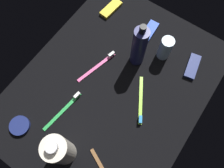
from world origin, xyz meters
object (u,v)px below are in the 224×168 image
at_px(toothbrush_green, 65,109).
at_px(snack_bar_yellow, 111,8).
at_px(deodorant_stick, 165,48).
at_px(cream_tin_left, 20,126).
at_px(toothbrush_lime, 141,103).
at_px(snack_bar_blue, 149,32).
at_px(snack_bar_navy, 192,66).
at_px(bodywash_bottle, 60,151).
at_px(toothbrush_pink, 99,65).
at_px(lotion_bottle, 139,47).

xyz_separation_m(toothbrush_green, snack_bar_yellow, (-0.45, -0.12, 0.00)).
relative_size(deodorant_stick, toothbrush_green, 0.57).
bearing_deg(deodorant_stick, cream_tin_left, -26.64).
xyz_separation_m(toothbrush_lime, snack_bar_blue, (-0.27, -0.13, 0.00)).
distance_m(toothbrush_green, snack_bar_navy, 0.50).
bearing_deg(bodywash_bottle, toothbrush_pink, -163.12).
height_order(deodorant_stick, toothbrush_pink, deodorant_stick).
relative_size(toothbrush_lime, toothbrush_green, 0.89).
bearing_deg(cream_tin_left, toothbrush_green, 147.09).
bearing_deg(deodorant_stick, toothbrush_lime, 9.07).
height_order(lotion_bottle, toothbrush_lime, lotion_bottle).
distance_m(lotion_bottle, snack_bar_yellow, 0.27).
bearing_deg(snack_bar_yellow, snack_bar_navy, 89.37).
bearing_deg(snack_bar_yellow, cream_tin_left, 8.30).
bearing_deg(cream_tin_left, snack_bar_yellow, -177.37).
height_order(snack_bar_blue, snack_bar_navy, same).
bearing_deg(snack_bar_yellow, deodorant_stick, 83.40).
distance_m(toothbrush_pink, snack_bar_yellow, 0.27).
height_order(toothbrush_pink, snack_bar_navy, toothbrush_pink).
relative_size(bodywash_bottle, snack_bar_yellow, 1.87).
xyz_separation_m(toothbrush_lime, toothbrush_green, (0.17, -0.21, 0.00)).
xyz_separation_m(deodorant_stick, toothbrush_pink, (0.18, -0.18, -0.05)).
bearing_deg(lotion_bottle, cream_tin_left, -22.85).
bearing_deg(lotion_bottle, toothbrush_green, -17.93).
bearing_deg(toothbrush_pink, snack_bar_yellow, -155.10).
distance_m(bodywash_bottle, cream_tin_left, 0.20).
xyz_separation_m(toothbrush_lime, snack_bar_yellow, (-0.28, -0.32, 0.00)).
bearing_deg(bodywash_bottle, snack_bar_blue, -178.04).
distance_m(lotion_bottle, snack_bar_navy, 0.23).
height_order(toothbrush_lime, snack_bar_blue, toothbrush_lime).
bearing_deg(snack_bar_blue, cream_tin_left, -19.24).
xyz_separation_m(bodywash_bottle, toothbrush_pink, (-0.32, -0.10, -0.08)).
xyz_separation_m(deodorant_stick, snack_bar_navy, (-0.02, 0.12, -0.04)).
relative_size(deodorant_stick, toothbrush_lime, 0.64).
height_order(toothbrush_green, snack_bar_blue, toothbrush_green).
bearing_deg(snack_bar_navy, snack_bar_blue, -111.47).
bearing_deg(toothbrush_pink, toothbrush_green, 0.56).
bearing_deg(snack_bar_yellow, lotion_bottle, 63.15).
distance_m(toothbrush_green, snack_bar_blue, 0.45).
bearing_deg(toothbrush_green, snack_bar_navy, 144.08).
xyz_separation_m(toothbrush_lime, toothbrush_pink, (-0.03, -0.21, 0.00)).
height_order(toothbrush_pink, snack_bar_blue, toothbrush_pink).
relative_size(snack_bar_yellow, snack_bar_navy, 1.00).
height_order(toothbrush_pink, toothbrush_green, same).
distance_m(deodorant_stick, snack_bar_navy, 0.13).
bearing_deg(bodywash_bottle, snack_bar_navy, 159.25).
bearing_deg(snack_bar_blue, snack_bar_yellow, -95.35).
relative_size(lotion_bottle, snack_bar_blue, 2.06).
bearing_deg(toothbrush_pink, lotion_bottle, 135.51).
height_order(snack_bar_yellow, snack_bar_navy, same).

